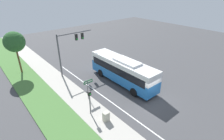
% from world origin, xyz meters
% --- Properties ---
extents(ground_plane, '(80.00, 80.00, 0.00)m').
position_xyz_m(ground_plane, '(0.00, 0.00, 0.00)').
color(ground_plane, '#424244').
extents(sidewalk, '(2.80, 80.00, 0.12)m').
position_xyz_m(sidewalk, '(-6.20, 0.00, 0.06)').
color(sidewalk, '#ADA89E').
rests_on(sidewalk, ground_plane).
extents(lane_divider_near, '(0.14, 30.00, 0.01)m').
position_xyz_m(lane_divider_near, '(-3.60, 0.00, 0.00)').
color(lane_divider_near, silver).
rests_on(lane_divider_near, ground_plane).
extents(bus, '(2.58, 10.42, 3.46)m').
position_xyz_m(bus, '(0.37, 5.18, 1.91)').
color(bus, '#236BB7').
rests_on(bus, ground_plane).
extents(signal_gantry, '(5.39, 0.41, 6.13)m').
position_xyz_m(signal_gantry, '(-3.43, 11.97, 4.35)').
color(signal_gantry, '#4C4C51').
rests_on(signal_gantry, ground_plane).
extents(pedestrian_signal, '(0.28, 0.34, 2.78)m').
position_xyz_m(pedestrian_signal, '(-6.52, 2.50, 1.91)').
color(pedestrian_signal, '#4C4C51').
rests_on(pedestrian_signal, ground_plane).
extents(street_sign, '(1.14, 0.08, 2.54)m').
position_xyz_m(street_sign, '(-5.22, 4.83, 1.74)').
color(street_sign, '#4C4C51').
rests_on(street_sign, ground_plane).
extents(utility_cabinet, '(0.58, 0.45, 0.97)m').
position_xyz_m(utility_cabinet, '(-5.95, 0.71, 0.61)').
color(utility_cabinet, '#B7B29E').
rests_on(utility_cabinet, sidewalk).
extents(roadside_tree, '(2.84, 2.84, 6.11)m').
position_xyz_m(roadside_tree, '(-9.13, 16.89, 4.77)').
color(roadside_tree, brown).
rests_on(roadside_tree, grass_verge).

